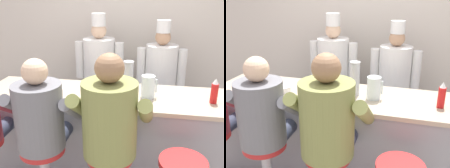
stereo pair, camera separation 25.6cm
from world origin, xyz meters
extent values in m
cube|color=beige|center=(0.00, 1.78, 1.35)|extent=(10.00, 0.06, 2.70)
cube|color=gray|center=(0.00, 0.36, 0.46)|extent=(2.55, 0.69, 0.93)
cube|color=tan|center=(0.00, 0.36, 0.95)|extent=(2.60, 0.72, 0.04)
cylinder|color=red|center=(1.00, 0.30, 1.06)|extent=(0.06, 0.06, 0.19)
cone|color=white|center=(1.00, 0.30, 1.18)|extent=(0.05, 0.05, 0.05)
cylinder|color=silver|center=(0.40, 0.34, 1.08)|extent=(0.13, 0.13, 0.22)
cube|color=silver|center=(0.48, 0.34, 1.09)|extent=(0.02, 0.02, 0.13)
cylinder|color=white|center=(-0.91, 0.38, 0.98)|extent=(0.28, 0.28, 0.02)
ellipsoid|color=#E0BC60|center=(-0.91, 0.38, 1.00)|extent=(0.12, 0.10, 0.03)
cylinder|color=white|center=(-0.52, 0.27, 0.99)|extent=(0.14, 0.14, 0.06)
cylinder|color=beige|center=(0.17, 0.16, 1.01)|extent=(0.09, 0.09, 0.09)
torus|color=beige|center=(0.22, 0.16, 1.02)|extent=(0.07, 0.02, 0.07)
cylinder|color=#B7BABF|center=(0.20, 0.39, 1.13)|extent=(0.09, 0.09, 0.33)
cylinder|color=silver|center=(0.20, 0.39, 1.30)|extent=(0.10, 0.10, 0.01)
cylinder|color=#33384C|center=(-0.92, -0.10, 0.73)|extent=(0.14, 0.38, 0.14)
cylinder|color=maroon|center=(-0.78, -0.19, 1.01)|extent=(0.10, 0.41, 0.33)
cylinder|color=red|center=(-0.44, -0.29, 0.69)|extent=(0.38, 0.38, 0.05)
cylinder|color=#33384C|center=(-0.54, -0.10, 0.73)|extent=(0.15, 0.39, 0.15)
cylinder|color=#33384C|center=(-0.34, -0.10, 0.73)|extent=(0.15, 0.39, 0.15)
cylinder|color=slate|center=(-0.44, -0.29, 0.99)|extent=(0.39, 0.39, 0.56)
cylinder|color=slate|center=(-0.68, -0.18, 1.02)|extent=(0.10, 0.42, 0.34)
cylinder|color=slate|center=(-0.19, -0.18, 1.02)|extent=(0.10, 0.42, 0.34)
sphere|color=#DBB28E|center=(-0.44, -0.29, 1.37)|extent=(0.20, 0.20, 0.20)
cylinder|color=red|center=(0.14, -0.29, 0.69)|extent=(0.38, 0.38, 0.05)
cylinder|color=#33384C|center=(0.03, -0.08, 0.73)|extent=(0.16, 0.43, 0.16)
cylinder|color=#33384C|center=(0.24, -0.08, 0.73)|extent=(0.16, 0.43, 0.16)
cylinder|color=olive|center=(0.14, -0.29, 1.02)|extent=(0.43, 0.43, 0.60)
cylinder|color=olive|center=(-0.13, -0.17, 1.05)|extent=(0.11, 0.46, 0.37)
cylinder|color=olive|center=(0.41, -0.17, 1.05)|extent=(0.11, 0.46, 0.37)
sphere|color=#8C6647|center=(0.14, -0.29, 1.43)|extent=(0.22, 0.22, 0.22)
cylinder|color=red|center=(0.71, -0.29, 0.69)|extent=(0.38, 0.38, 0.05)
cube|color=#232328|center=(-0.29, 1.28, 0.39)|extent=(0.32, 0.18, 0.78)
cube|color=white|center=(-0.29, 1.23, 0.54)|extent=(0.29, 0.02, 0.47)
cylinder|color=white|center=(-0.29, 1.28, 1.07)|extent=(0.42, 0.42, 0.58)
sphere|color=#DBB28E|center=(-0.29, 1.28, 1.46)|extent=(0.20, 0.20, 0.20)
cylinder|color=white|center=(-0.29, 1.28, 1.60)|extent=(0.18, 0.18, 0.16)
cylinder|color=white|center=(-0.56, 1.28, 1.07)|extent=(0.12, 0.12, 0.50)
cylinder|color=white|center=(-0.03, 1.28, 1.07)|extent=(0.12, 0.12, 0.50)
cube|color=#232328|center=(0.53, 1.27, 0.37)|extent=(0.31, 0.17, 0.75)
cube|color=white|center=(0.53, 1.22, 0.52)|extent=(0.28, 0.02, 0.45)
cylinder|color=white|center=(0.53, 1.27, 1.03)|extent=(0.40, 0.40, 0.56)
sphere|color=tan|center=(0.53, 1.27, 1.40)|extent=(0.19, 0.19, 0.19)
cylinder|color=white|center=(0.53, 1.27, 1.54)|extent=(0.17, 0.17, 0.15)
cylinder|color=white|center=(0.27, 1.27, 1.02)|extent=(0.11, 0.11, 0.48)
cylinder|color=white|center=(0.79, 1.27, 1.02)|extent=(0.11, 0.11, 0.48)
camera|label=1|loc=(0.47, -2.06, 1.95)|focal=42.00mm
camera|label=2|loc=(0.72, -2.00, 1.95)|focal=42.00mm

